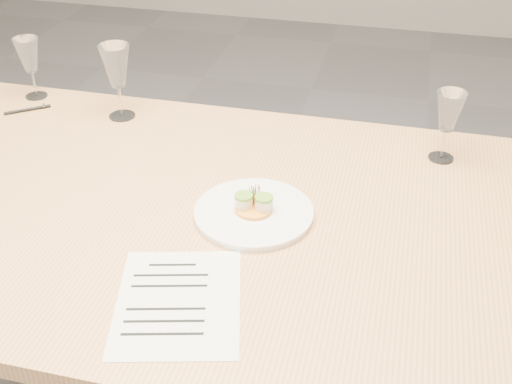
% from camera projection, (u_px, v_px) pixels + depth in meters
% --- Properties ---
extents(dining_table, '(2.40, 1.00, 0.75)m').
position_uv_depth(dining_table, '(156.00, 225.00, 1.47)').
color(dining_table, tan).
rests_on(dining_table, ground).
extents(dinner_plate, '(0.26, 0.26, 0.07)m').
position_uv_depth(dinner_plate, '(254.00, 212.00, 1.38)').
color(dinner_plate, white).
rests_on(dinner_plate, dining_table).
extents(recipe_sheet, '(0.29, 0.33, 0.00)m').
position_uv_depth(recipe_sheet, '(178.00, 301.00, 1.16)').
color(recipe_sheet, white).
rests_on(recipe_sheet, dining_table).
extents(ballpoint_pen, '(0.11, 0.09, 0.01)m').
position_uv_depth(ballpoint_pen, '(28.00, 110.00, 1.81)').
color(ballpoint_pen, black).
rests_on(ballpoint_pen, dining_table).
extents(wine_glass_0, '(0.07, 0.07, 0.18)m').
position_uv_depth(wine_glass_0, '(28.00, 57.00, 1.83)').
color(wine_glass_0, white).
rests_on(wine_glass_0, dining_table).
extents(wine_glass_1, '(0.08, 0.08, 0.21)m').
position_uv_depth(wine_glass_1, '(116.00, 68.00, 1.71)').
color(wine_glass_1, white).
rests_on(wine_glass_1, dining_table).
extents(wine_glass_2, '(0.07, 0.07, 0.18)m').
position_uv_depth(wine_glass_2, '(449.00, 113.00, 1.52)').
color(wine_glass_2, white).
rests_on(wine_glass_2, dining_table).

